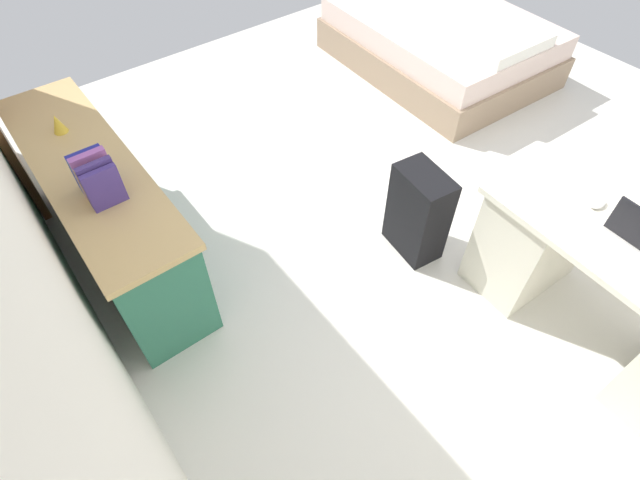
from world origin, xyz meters
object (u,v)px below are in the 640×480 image
at_px(figurine_small, 58,124).
at_px(computer_mouse, 598,203).
at_px(desk, 611,290).
at_px(bed, 440,42).
at_px(credenza, 107,211).
at_px(suitcase_black, 418,213).

bearing_deg(figurine_small, computer_mouse, -139.41).
distance_m(computer_mouse, figurine_small, 2.91).
bearing_deg(desk, bed, -29.65).
height_order(credenza, suitcase_black, credenza).
height_order(desk, credenza, desk).
distance_m(credenza, computer_mouse, 2.68).
bearing_deg(desk, credenza, 40.50).
bearing_deg(credenza, suitcase_black, -126.21).
bearing_deg(bed, figurine_small, 90.07).
bearing_deg(desk, computer_mouse, -11.17).
xyz_separation_m(credenza, bed, (0.35, -3.26, -0.13)).
height_order(desk, suitcase_black, desk).
xyz_separation_m(credenza, suitcase_black, (-1.10, -1.51, -0.07)).
distance_m(desk, credenza, 2.83).
height_order(credenza, figurine_small, figurine_small).
xyz_separation_m(desk, suitcase_black, (1.05, 0.33, -0.08)).
relative_size(bed, suitcase_black, 3.22).
bearing_deg(credenza, desk, -139.50).
bearing_deg(desk, figurine_small, 36.32).
bearing_deg(computer_mouse, bed, -29.13).
relative_size(desk, computer_mouse, 14.68).
xyz_separation_m(desk, computer_mouse, (0.29, -0.06, 0.37)).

